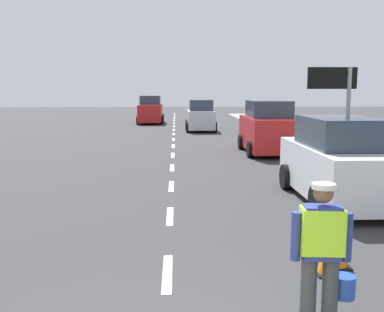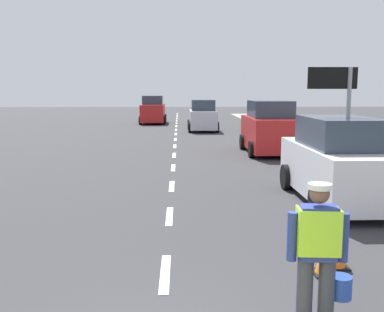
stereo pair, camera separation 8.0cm
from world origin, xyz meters
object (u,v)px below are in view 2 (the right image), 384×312
object	(u,v)px
traffic_cone_near	(336,250)
car_outgoing_far	(203,117)
car_oncoming_third	(153,110)
road_worker	(319,249)
traffic_cone_far	(326,257)
lane_direction_sign	(338,102)
car_parked_far	(269,129)
car_parked_curbside	(337,163)

from	to	relation	value
traffic_cone_near	car_outgoing_far	distance (m)	23.07
car_outgoing_far	car_oncoming_third	distance (m)	7.83
road_worker	car_oncoming_third	distance (m)	31.88
traffic_cone_near	car_outgoing_far	xyz separation A→B (m)	(-0.82, 23.05, 0.68)
traffic_cone_far	car_oncoming_third	size ratio (longest dim) A/B	0.13
traffic_cone_far	road_worker	bearing A→B (deg)	-111.91
lane_direction_sign	traffic_cone_near	world-z (taller)	lane_direction_sign
car_parked_far	car_outgoing_far	size ratio (longest dim) A/B	1.08
road_worker	car_parked_far	size ratio (longest dim) A/B	0.40
road_worker	car_parked_far	bearing A→B (deg)	80.80
lane_direction_sign	car_oncoming_third	size ratio (longest dim) A/B	0.76
lane_direction_sign	car_outgoing_far	xyz separation A→B (m)	(-2.16, 19.10, -1.46)
traffic_cone_near	car_parked_far	distance (m)	12.49
road_worker	traffic_cone_near	world-z (taller)	road_worker
car_parked_curbside	car_outgoing_far	size ratio (longest dim) A/B	1.13
lane_direction_sign	traffic_cone_near	size ratio (longest dim) A/B	5.74
car_parked_curbside	traffic_cone_near	bearing A→B (deg)	-109.24
road_worker	traffic_cone_far	xyz separation A→B (m)	(0.59, 1.46, -0.67)
lane_direction_sign	car_oncoming_third	distance (m)	26.69
road_worker	car_oncoming_third	world-z (taller)	car_oncoming_third
road_worker	traffic_cone_near	xyz separation A→B (m)	(0.83, 1.72, -0.66)
car_outgoing_far	car_oncoming_third	world-z (taller)	car_oncoming_third
car_parked_far	car_parked_curbside	bearing A→B (deg)	-90.40
road_worker	car_parked_curbside	distance (m)	6.14
car_outgoing_far	car_parked_far	bearing A→B (deg)	-77.96
car_outgoing_far	car_parked_curbside	bearing A→B (deg)	-83.36
traffic_cone_far	car_parked_curbside	bearing A→B (deg)	68.97
traffic_cone_near	car_parked_far	bearing A→B (deg)	83.29
car_oncoming_third	car_outgoing_far	bearing A→B (deg)	-61.96
traffic_cone_far	car_outgoing_far	size ratio (longest dim) A/B	0.14
traffic_cone_near	car_parked_curbside	world-z (taller)	car_parked_curbside
lane_direction_sign	car_parked_curbside	world-z (taller)	lane_direction_sign
traffic_cone_near	car_oncoming_third	world-z (taller)	car_oncoming_third
lane_direction_sign	car_oncoming_third	world-z (taller)	lane_direction_sign
car_parked_far	road_worker	bearing A→B (deg)	-99.20
traffic_cone_far	car_outgoing_far	xyz separation A→B (m)	(-0.58, 23.30, 0.69)
road_worker	car_parked_far	xyz separation A→B (m)	(2.28, 14.10, 0.11)
car_outgoing_far	car_oncoming_third	bearing A→B (deg)	118.04
lane_direction_sign	traffic_cone_far	distance (m)	4.97
traffic_cone_near	car_outgoing_far	size ratio (longest dim) A/B	0.14
car_parked_curbside	car_outgoing_far	bearing A→B (deg)	96.64
road_worker	car_oncoming_third	size ratio (longest dim) A/B	0.40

